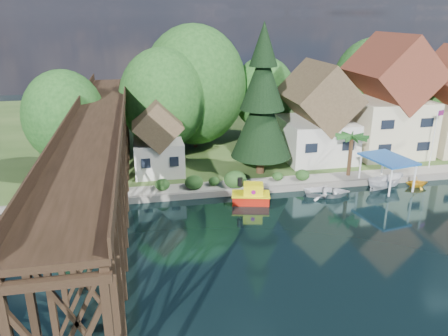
{
  "coord_description": "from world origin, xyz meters",
  "views": [
    {
      "loc": [
        -12.71,
        -29.51,
        16.43
      ],
      "look_at": [
        -5.7,
        6.0,
        3.56
      ],
      "focal_mm": 35.0,
      "sensor_mm": 36.0,
      "label": 1
    }
  ],
  "objects_px": {
    "house_center": "(388,104)",
    "boat_yellow": "(417,181)",
    "palm_tree": "(352,138)",
    "shed": "(158,142)",
    "trestle_bridge": "(101,159)",
    "flagpole": "(435,133)",
    "boat_canopy": "(386,176)",
    "house_left": "(317,119)",
    "boat_white_a": "(327,191)",
    "conifer": "(262,104)",
    "tugboat": "(251,195)"
  },
  "relations": [
    {
      "from": "house_center",
      "to": "conifer",
      "type": "relative_size",
      "value": 0.91
    },
    {
      "from": "boat_white_a",
      "to": "boat_canopy",
      "type": "bearing_deg",
      "value": -72.88
    },
    {
      "from": "boat_yellow",
      "to": "trestle_bridge",
      "type": "bearing_deg",
      "value": 100.59
    },
    {
      "from": "boat_white_a",
      "to": "boat_canopy",
      "type": "xyz_separation_m",
      "value": [
        6.25,
        0.46,
        0.94
      ]
    },
    {
      "from": "conifer",
      "to": "boat_canopy",
      "type": "bearing_deg",
      "value": -26.74
    },
    {
      "from": "boat_canopy",
      "to": "boat_yellow",
      "type": "xyz_separation_m",
      "value": [
        3.44,
        -0.11,
        -0.8
      ]
    },
    {
      "from": "shed",
      "to": "palm_tree",
      "type": "xyz_separation_m",
      "value": [
        19.17,
        -4.88,
        0.72
      ]
    },
    {
      "from": "shed",
      "to": "flagpole",
      "type": "xyz_separation_m",
      "value": [
        28.96,
        -4.41,
        0.62
      ]
    },
    {
      "from": "palm_tree",
      "to": "flagpole",
      "type": "relative_size",
      "value": 0.72
    },
    {
      "from": "house_left",
      "to": "house_center",
      "type": "bearing_deg",
      "value": 3.18
    },
    {
      "from": "house_center",
      "to": "boat_white_a",
      "type": "distance_m",
      "value": 16.62
    },
    {
      "from": "conifer",
      "to": "boat_white_a",
      "type": "height_order",
      "value": "conifer"
    },
    {
      "from": "tugboat",
      "to": "boat_white_a",
      "type": "height_order",
      "value": "tugboat"
    },
    {
      "from": "house_left",
      "to": "boat_white_a",
      "type": "bearing_deg",
      "value": -104.95
    },
    {
      "from": "house_center",
      "to": "flagpole",
      "type": "relative_size",
      "value": 2.16
    },
    {
      "from": "house_left",
      "to": "house_center",
      "type": "height_order",
      "value": "house_center"
    },
    {
      "from": "house_left",
      "to": "tugboat",
      "type": "distance_m",
      "value": 14.93
    },
    {
      "from": "house_center",
      "to": "shed",
      "type": "distance_m",
      "value": 27.2
    },
    {
      "from": "house_center",
      "to": "boat_yellow",
      "type": "xyz_separation_m",
      "value": [
        -1.92,
        -9.93,
        -5.82
      ]
    },
    {
      "from": "house_left",
      "to": "boat_yellow",
      "type": "height_order",
      "value": "house_left"
    },
    {
      "from": "palm_tree",
      "to": "shed",
      "type": "bearing_deg",
      "value": 165.73
    },
    {
      "from": "house_left",
      "to": "shed",
      "type": "bearing_deg",
      "value": -175.23
    },
    {
      "from": "trestle_bridge",
      "to": "house_center",
      "type": "relative_size",
      "value": 3.18
    },
    {
      "from": "shed",
      "to": "tugboat",
      "type": "xyz_separation_m",
      "value": [
        7.84,
        -8.51,
        -3.08
      ]
    },
    {
      "from": "tugboat",
      "to": "boat_canopy",
      "type": "bearing_deg",
      "value": 2.86
    },
    {
      "from": "conifer",
      "to": "boat_yellow",
      "type": "distance_m",
      "value": 17.3
    },
    {
      "from": "trestle_bridge",
      "to": "house_left",
      "type": "distance_m",
      "value": 25.42
    },
    {
      "from": "house_left",
      "to": "conifer",
      "type": "xyz_separation_m",
      "value": [
        -7.55,
        -3.69,
        2.72
      ]
    },
    {
      "from": "palm_tree",
      "to": "flagpole",
      "type": "distance_m",
      "value": 9.8
    },
    {
      "from": "house_center",
      "to": "boat_canopy",
      "type": "height_order",
      "value": "house_center"
    },
    {
      "from": "trestle_bridge",
      "to": "boat_white_a",
      "type": "relative_size",
      "value": 10.18
    },
    {
      "from": "palm_tree",
      "to": "boat_yellow",
      "type": "xyz_separation_m",
      "value": [
        5.9,
        -3.06,
        -3.94
      ]
    },
    {
      "from": "shed",
      "to": "palm_tree",
      "type": "height_order",
      "value": "shed"
    },
    {
      "from": "shed",
      "to": "trestle_bridge",
      "type": "bearing_deg",
      "value": -118.19
    },
    {
      "from": "shed",
      "to": "boat_yellow",
      "type": "xyz_separation_m",
      "value": [
        25.08,
        -7.93,
        -3.23
      ]
    },
    {
      "from": "house_left",
      "to": "conifer",
      "type": "bearing_deg",
      "value": -153.96
    },
    {
      "from": "house_center",
      "to": "boat_canopy",
      "type": "relative_size",
      "value": 2.49
    },
    {
      "from": "shed",
      "to": "palm_tree",
      "type": "bearing_deg",
      "value": -14.27
    },
    {
      "from": "boat_yellow",
      "to": "shed",
      "type": "bearing_deg",
      "value": 80.38
    },
    {
      "from": "house_left",
      "to": "flagpole",
      "type": "distance_m",
      "value": 12.47
    },
    {
      "from": "boat_white_a",
      "to": "conifer",
      "type": "bearing_deg",
      "value": 51.95
    },
    {
      "from": "flagpole",
      "to": "tugboat",
      "type": "xyz_separation_m",
      "value": [
        -21.13,
        -4.1,
        -3.7
      ]
    },
    {
      "from": "house_center",
      "to": "boat_yellow",
      "type": "bearing_deg",
      "value": -100.96
    },
    {
      "from": "house_left",
      "to": "tugboat",
      "type": "height_order",
      "value": "house_left"
    },
    {
      "from": "house_center",
      "to": "flagpole",
      "type": "height_order",
      "value": "house_center"
    },
    {
      "from": "boat_white_a",
      "to": "boat_canopy",
      "type": "distance_m",
      "value": 6.34
    },
    {
      "from": "tugboat",
      "to": "boat_yellow",
      "type": "bearing_deg",
      "value": 1.93
    },
    {
      "from": "house_left",
      "to": "boat_yellow",
      "type": "xyz_separation_m",
      "value": [
        7.08,
        -9.43,
        -4.54
      ]
    },
    {
      "from": "palm_tree",
      "to": "boat_canopy",
      "type": "height_order",
      "value": "palm_tree"
    },
    {
      "from": "tugboat",
      "to": "boat_canopy",
      "type": "relative_size",
      "value": 0.68
    }
  ]
}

